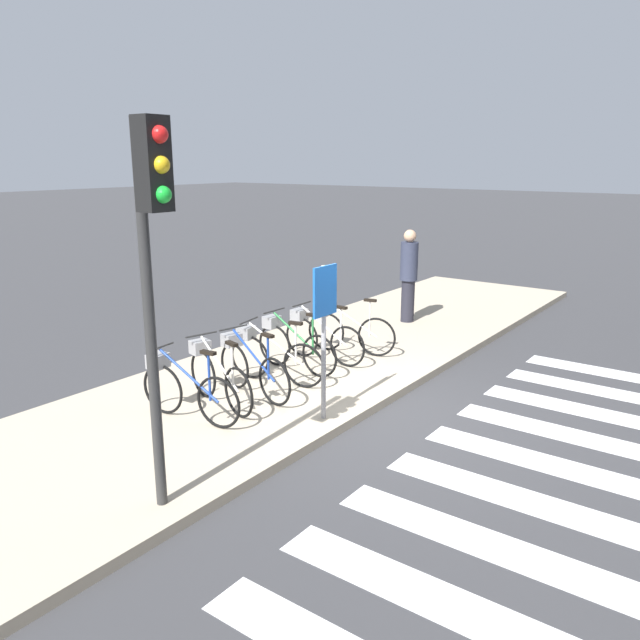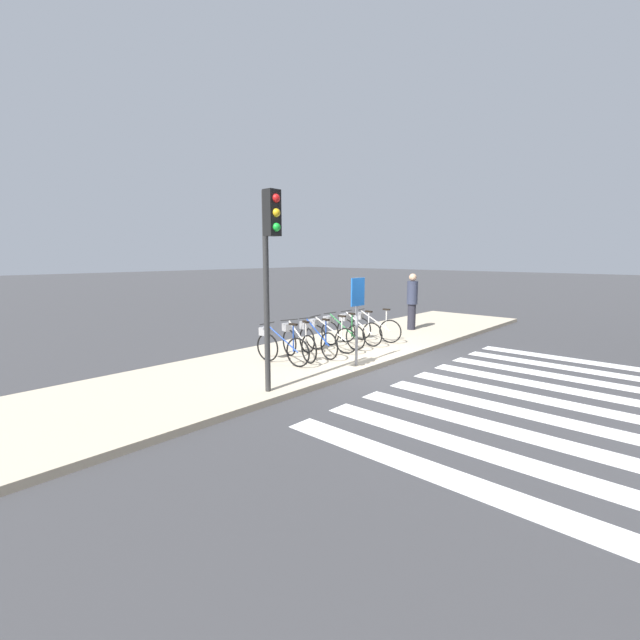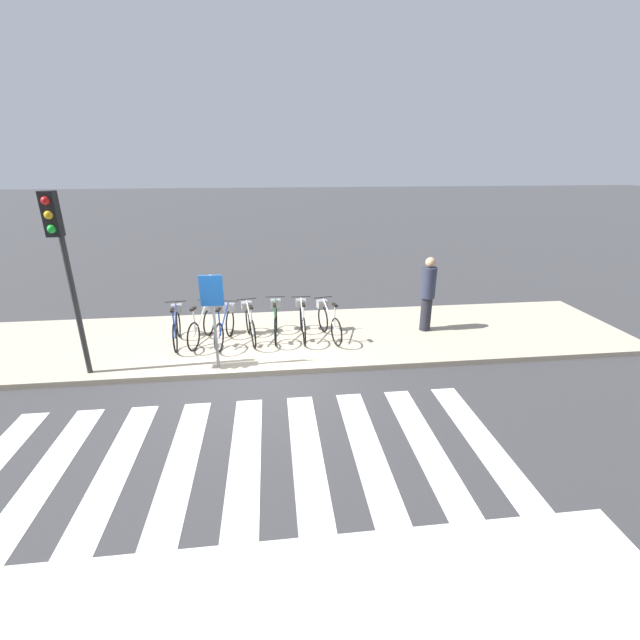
% 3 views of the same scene
% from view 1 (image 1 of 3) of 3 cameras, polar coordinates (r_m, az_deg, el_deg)
% --- Properties ---
extents(ground_plane, '(120.00, 120.00, 0.00)m').
position_cam_1_polar(ground_plane, '(8.23, 4.74, -8.68)').
color(ground_plane, '#38383A').
extents(sidewalk, '(17.91, 3.50, 0.12)m').
position_cam_1_polar(sidewalk, '(9.17, -4.62, -5.79)').
color(sidewalk, '#B7A88E').
rests_on(sidewalk, ground_plane).
extents(parked_bicycle_0, '(0.46, 1.53, 0.94)m').
position_cam_1_polar(parked_bicycle_0, '(7.83, -12.39, -5.96)').
color(parked_bicycle_0, black).
rests_on(parked_bicycle_0, sidewalk).
extents(parked_bicycle_1, '(0.54, 1.49, 0.94)m').
position_cam_1_polar(parked_bicycle_1, '(8.21, -9.49, -4.85)').
color(parked_bicycle_1, black).
rests_on(parked_bicycle_1, sidewalk).
extents(parked_bicycle_2, '(0.47, 1.51, 0.94)m').
position_cam_1_polar(parked_bicycle_2, '(8.49, -6.48, -4.08)').
color(parked_bicycle_2, black).
rests_on(parked_bicycle_2, sidewalk).
extents(parked_bicycle_3, '(0.46, 1.51, 0.94)m').
position_cam_1_polar(parked_bicycle_3, '(8.93, -4.58, -3.09)').
color(parked_bicycle_3, black).
rests_on(parked_bicycle_3, sidewalk).
extents(parked_bicycle_4, '(0.46, 1.53, 0.94)m').
position_cam_1_polar(parked_bicycle_4, '(9.42, -2.63, -2.11)').
color(parked_bicycle_4, black).
rests_on(parked_bicycle_4, sidewalk).
extents(parked_bicycle_5, '(0.46, 1.53, 0.94)m').
position_cam_1_polar(parked_bicycle_5, '(9.86, -0.09, -1.34)').
color(parked_bicycle_5, black).
rests_on(parked_bicycle_5, sidewalk).
extents(parked_bicycle_6, '(0.52, 1.50, 0.94)m').
position_cam_1_polar(parked_bicycle_6, '(10.27, 2.35, -0.71)').
color(parked_bicycle_6, black).
rests_on(parked_bicycle_6, sidewalk).
extents(pedestrian, '(0.34, 0.34, 1.81)m').
position_cam_1_polar(pedestrian, '(12.26, 8.11, 4.23)').
color(pedestrian, '#23232D').
rests_on(pedestrian, sidewalk).
extents(traffic_light, '(0.24, 0.40, 3.45)m').
position_cam_1_polar(traffic_light, '(5.36, -15.09, 7.25)').
color(traffic_light, '#2D2D2D').
rests_on(traffic_light, sidewalk).
extents(sign_post, '(0.44, 0.07, 1.91)m').
position_cam_1_polar(sign_post, '(7.41, 0.40, 0.38)').
color(sign_post, '#99999E').
rests_on(sign_post, sidewalk).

